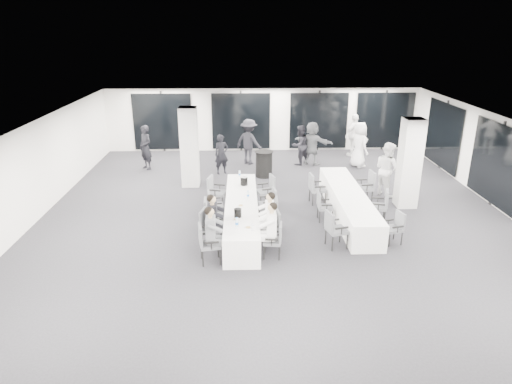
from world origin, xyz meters
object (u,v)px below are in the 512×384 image
chair_main_left_second (209,226)px  ice_bucket_far (244,181)px  banquet_table_main (242,214)px  banquet_table_side (348,204)px  cocktail_table (264,164)px  standing_guest_a (221,152)px  chair_side_left_mid (323,205)px  standing_guest_d (355,132)px  standing_guest_g (145,145)px  chair_main_left_far (215,190)px  chair_main_right_second (273,226)px  chair_side_right_far (367,185)px  standing_guest_b (300,143)px  standing_guest_f (312,141)px  standing_guest_h (387,166)px  chair_side_left_near (334,227)px  chair_main_right_far (268,189)px  chair_side_left_far (315,187)px  chair_side_right_mid (381,204)px  chair_main_left_fourth (213,203)px  standing_guest_c (249,139)px  chair_main_right_near (275,238)px  ice_bucket_near (238,213)px  chair_main_right_fourth (270,202)px  standing_guest_e (360,142)px  chair_main_right_mid (272,212)px  chair_main_left_near (207,241)px  chair_main_left_mid (211,214)px  chair_side_right_near (395,226)px

chair_main_left_second → ice_bucket_far: bearing=173.8°
banquet_table_main → banquet_table_side: same height
cocktail_table → standing_guest_a: (-1.61, 0.44, 0.37)m
chair_side_left_mid → standing_guest_d: 7.51m
standing_guest_g → chair_side_left_mid: bearing=6.1°
banquet_table_side → chair_main_left_far: chair_main_left_far is taller
chair_main_right_second → standing_guest_g: bearing=27.1°
chair_side_right_far → cocktail_table: bearing=43.9°
banquet_table_main → standing_guest_g: 6.82m
standing_guest_b → standing_guest_f: 0.50m
standing_guest_f → standing_guest_h: (1.97, -3.63, 0.02)m
chair_main_left_far → chair_side_left_near: chair_main_left_far is taller
chair_main_right_far → ice_bucket_far: bearing=84.6°
chair_side_left_far → chair_side_right_mid: (1.67, -1.54, -0.00)m
chair_main_left_fourth → standing_guest_a: bearing=171.3°
standing_guest_c → chair_main_right_near: bearing=128.3°
chair_main_left_second → chair_main_right_near: bearing=82.4°
chair_main_left_far → ice_bucket_near: chair_main_left_far is taller
chair_main_right_near → chair_main_right_fourth: size_ratio=0.93×
standing_guest_e → ice_bucket_far: standing_guest_e is taller
standing_guest_c → standing_guest_e: bearing=-152.4°
standing_guest_a → chair_main_right_mid: bearing=-94.8°
standing_guest_a → standing_guest_h: 6.16m
banquet_table_side → standing_guest_d: size_ratio=2.39×
chair_main_right_second → standing_guest_h: 5.39m
standing_guest_b → chair_main_left_fourth: bearing=22.8°
chair_side_left_far → chair_main_left_near: bearing=-45.9°
chair_side_right_mid → chair_main_right_fourth: bearing=97.4°
chair_main_right_second → chair_main_right_fourth: (0.00, 1.64, 0.03)m
chair_main_left_fourth → chair_main_right_fourth: size_ratio=0.92×
chair_main_right_mid → ice_bucket_near: ice_bucket_near is taller
banquet_table_main → ice_bucket_near: ice_bucket_near is taller
chair_main_left_near → standing_guest_b: 8.79m
chair_side_left_near → chair_side_left_mid: chair_side_left_near is taller
cocktail_table → chair_main_left_near: cocktail_table is taller
standing_guest_f → ice_bucket_far: 5.41m
chair_main_right_second → standing_guest_a: size_ratio=0.52×
chair_main_left_fourth → chair_main_right_far: (1.66, 0.98, 0.08)m
banquet_table_side → chair_main_right_fourth: 2.38m
chair_side_right_mid → standing_guest_a: bearing=58.4°
banquet_table_side → chair_side_left_mid: size_ratio=5.74×
chair_main_left_second → chair_main_left_mid: size_ratio=1.02×
chair_side_right_near → standing_guest_g: bearing=34.5°
chair_main_left_mid → ice_bucket_far: bearing=151.5°
chair_main_right_fourth → chair_side_right_mid: 3.22m
standing_guest_c → banquet_table_side: bearing=152.0°
chair_main_right_far → chair_side_right_mid: 3.47m
chair_side_left_near → banquet_table_main: bearing=-134.9°
chair_main_right_second → chair_main_right_fourth: 1.64m
chair_main_left_far → ice_bucket_far: size_ratio=3.90×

